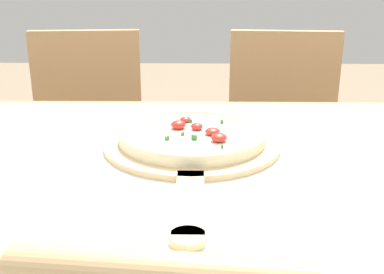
# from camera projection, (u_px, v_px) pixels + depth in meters

# --- Properties ---
(dining_table) EXTENTS (1.32, 0.99, 0.75)m
(dining_table) POSITION_uv_depth(u_px,v_px,m) (175.00, 227.00, 0.88)
(dining_table) COLOR #A87F51
(dining_table) RESTS_ON ground_plane
(towel_cloth) EXTENTS (1.24, 0.91, 0.00)m
(towel_cloth) POSITION_uv_depth(u_px,v_px,m) (175.00, 174.00, 0.84)
(towel_cloth) COLOR white
(towel_cloth) RESTS_ON dining_table
(pizza_peel) EXTENTS (0.35, 0.56, 0.01)m
(pizza_peel) POSITION_uv_depth(u_px,v_px,m) (192.00, 148.00, 0.94)
(pizza_peel) COLOR #D6B784
(pizza_peel) RESTS_ON towel_cloth
(pizza) EXTENTS (0.29, 0.29, 0.04)m
(pizza) POSITION_uv_depth(u_px,v_px,m) (192.00, 134.00, 0.96)
(pizza) COLOR beige
(pizza) RESTS_ON pizza_peel
(chair_left) EXTENTS (0.44, 0.44, 0.89)m
(chair_left) POSITION_uv_depth(u_px,v_px,m) (88.00, 142.00, 1.69)
(chair_left) COLOR tan
(chair_left) RESTS_ON ground_plane
(chair_right) EXTENTS (0.43, 0.43, 0.89)m
(chair_right) POSITION_uv_depth(u_px,v_px,m) (282.00, 143.00, 1.68)
(chair_right) COLOR tan
(chair_right) RESTS_ON ground_plane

